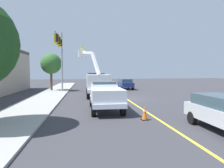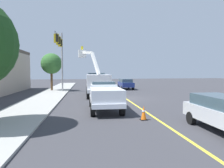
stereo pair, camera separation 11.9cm
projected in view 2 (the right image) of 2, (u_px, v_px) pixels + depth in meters
name	position (u px, v px, depth m)	size (l,w,h in m)	color
ground	(125.00, 98.00, 22.08)	(120.00, 120.00, 0.00)	#38383D
sidewalk_far_side	(44.00, 99.00, 20.99)	(60.00, 3.60, 0.12)	#9E9E99
lane_centre_stripe	(125.00, 98.00, 22.08)	(50.00, 0.16, 0.01)	yellow
utility_bucket_truck	(97.00, 82.00, 24.33)	(8.38, 3.70, 5.95)	white
service_pickup_truck	(105.00, 95.00, 14.95)	(5.76, 2.57, 2.06)	white
passing_minivan	(126.00, 83.00, 33.62)	(4.95, 2.30, 1.69)	navy
traffic_cone_leading	(144.00, 113.00, 12.08)	(0.40, 0.40, 0.86)	black
traffic_cone_mid_front	(122.00, 97.00, 19.95)	(0.40, 0.40, 0.74)	black
traffic_cone_mid_rear	(112.00, 90.00, 28.15)	(0.40, 0.40, 0.78)	black
traffic_signal_mast	(60.00, 50.00, 26.64)	(6.50, 0.88, 8.24)	gray
street_tree_right	(51.00, 64.00, 30.23)	(3.03, 3.03, 5.57)	brown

